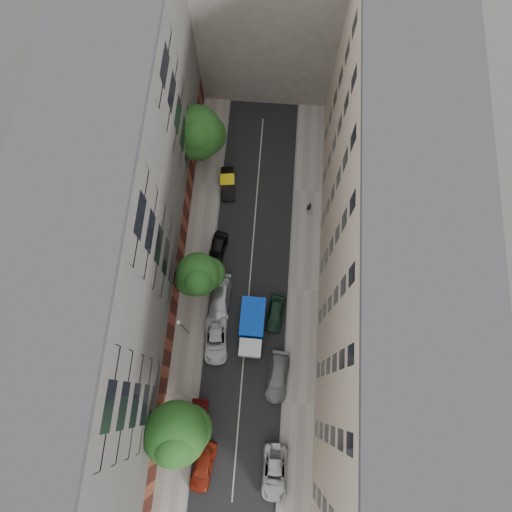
# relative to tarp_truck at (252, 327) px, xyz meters

# --- Properties ---
(ground) EXTENTS (120.00, 120.00, 0.00)m
(ground) POSITION_rel_tarp_truck_xyz_m (-0.60, 4.33, -1.43)
(ground) COLOR #4C4C49
(ground) RESTS_ON ground
(road_surface) EXTENTS (8.00, 44.00, 0.02)m
(road_surface) POSITION_rel_tarp_truck_xyz_m (-0.60, 4.33, -1.42)
(road_surface) COLOR black
(road_surface) RESTS_ON ground
(sidewalk_left) EXTENTS (3.00, 44.00, 0.15)m
(sidewalk_left) POSITION_rel_tarp_truck_xyz_m (-6.10, 4.33, -1.35)
(sidewalk_left) COLOR gray
(sidewalk_left) RESTS_ON ground
(sidewalk_right) EXTENTS (3.00, 44.00, 0.15)m
(sidewalk_right) POSITION_rel_tarp_truck_xyz_m (4.90, 4.33, -1.35)
(sidewalk_right) COLOR gray
(sidewalk_right) RESTS_ON ground
(building_left) EXTENTS (8.00, 44.00, 20.00)m
(building_left) POSITION_rel_tarp_truck_xyz_m (-11.60, 4.33, 8.57)
(building_left) COLOR #504D4B
(building_left) RESTS_ON ground
(building_right) EXTENTS (8.00, 44.00, 20.00)m
(building_right) POSITION_rel_tarp_truck_xyz_m (10.40, 4.33, 8.57)
(building_right) COLOR #C5B399
(building_right) RESTS_ON ground
(tarp_truck) EXTENTS (2.33, 5.62, 2.59)m
(tarp_truck) POSITION_rel_tarp_truck_xyz_m (0.00, 0.00, 0.00)
(tarp_truck) COLOR black
(tarp_truck) RESTS_ON ground
(car_left_0) EXTENTS (2.39, 4.62, 1.50)m
(car_left_0) POSITION_rel_tarp_truck_xyz_m (-3.40, -12.67, -0.67)
(car_left_0) COLOR maroon
(car_left_0) RESTS_ON ground
(car_left_1) EXTENTS (1.59, 4.31, 1.41)m
(car_left_1) POSITION_rel_tarp_truck_xyz_m (-4.20, -9.07, -0.72)
(car_left_1) COLOR #490E10
(car_left_1) RESTS_ON ground
(car_left_2) EXTENTS (2.57, 4.88, 1.31)m
(car_left_2) POSITION_rel_tarp_truck_xyz_m (-3.40, -1.47, -0.77)
(car_left_2) COLOR silver
(car_left_2) RESTS_ON ground
(car_left_3) EXTENTS (2.20, 5.15, 1.48)m
(car_left_3) POSITION_rel_tarp_truck_xyz_m (-3.40, 2.52, -0.69)
(car_left_3) COLOR #B2B3B7
(car_left_3) RESTS_ON ground
(car_left_4) EXTENTS (2.20, 4.20, 1.36)m
(car_left_4) POSITION_rel_tarp_truck_xyz_m (-4.20, 7.73, -0.74)
(car_left_4) COLOR black
(car_left_4) RESTS_ON ground
(car_left_5) EXTENTS (1.82, 4.04, 1.29)m
(car_left_5) POSITION_rel_tarp_truck_xyz_m (-3.81, 15.33, -0.78)
(car_left_5) COLOR black
(car_left_5) RESTS_ON ground
(car_right_0) EXTENTS (2.33, 4.93, 1.36)m
(car_right_0) POSITION_rel_tarp_truck_xyz_m (3.00, -12.67, -0.75)
(car_right_0) COLOR #BABABF
(car_right_0) RESTS_ON ground
(car_right_1) EXTENTS (2.30, 4.94, 1.39)m
(car_right_1) POSITION_rel_tarp_truck_xyz_m (2.78, -4.47, -0.73)
(car_right_1) COLOR slate
(car_right_1) RESTS_ON ground
(car_right_2) EXTENTS (1.97, 4.03, 1.32)m
(car_right_2) POSITION_rel_tarp_truck_xyz_m (2.20, 1.61, -0.76)
(car_right_2) COLOR #152F20
(car_right_2) RESTS_ON ground
(tree_near) EXTENTS (5.52, 5.28, 8.32)m
(tree_near) POSITION_rel_tarp_truck_xyz_m (-5.31, -9.86, 4.16)
(tree_near) COLOR #382619
(tree_near) RESTS_ON sidewalk_left
(tree_mid) EXTENTS (4.54, 4.15, 7.15)m
(tree_mid) POSITION_rel_tarp_truck_xyz_m (-5.10, 3.72, 3.52)
(tree_mid) COLOR #382619
(tree_mid) RESTS_ON sidewalk_left
(tree_far) EXTENTS (5.72, 5.50, 8.05)m
(tree_far) POSITION_rel_tarp_truck_xyz_m (-6.90, 18.22, 3.87)
(tree_far) COLOR #382619
(tree_far) RESTS_ON sidewalk_left
(lamp_post) EXTENTS (0.36, 0.36, 6.47)m
(lamp_post) POSITION_rel_tarp_truck_xyz_m (-6.18, -0.88, 2.71)
(lamp_post) COLOR #1C622F
(lamp_post) RESTS_ON sidewalk_left
(pedestrian) EXTENTS (0.69, 0.58, 1.62)m
(pedestrian) POSITION_rel_tarp_truck_xyz_m (5.02, 13.14, -0.47)
(pedestrian) COLOR black
(pedestrian) RESTS_ON sidewalk_right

